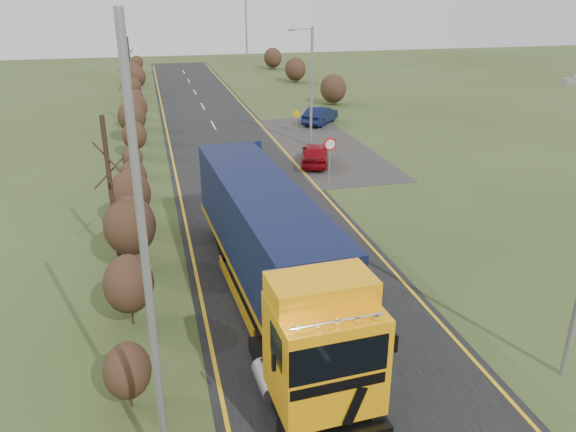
# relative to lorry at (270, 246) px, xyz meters

# --- Properties ---
(ground) EXTENTS (160.00, 160.00, 0.00)m
(ground) POSITION_rel_lorry_xyz_m (1.43, 0.04, -2.31)
(ground) COLOR #34411C
(ground) RESTS_ON ground
(road) EXTENTS (8.00, 120.00, 0.02)m
(road) POSITION_rel_lorry_xyz_m (1.43, 10.04, -2.30)
(road) COLOR black
(road) RESTS_ON ground
(layby) EXTENTS (6.00, 18.00, 0.02)m
(layby) POSITION_rel_lorry_xyz_m (7.93, 20.04, -2.29)
(layby) COLOR #292725
(layby) RESTS_ON ground
(lane_markings) EXTENTS (7.52, 116.00, 0.01)m
(lane_markings) POSITION_rel_lorry_xyz_m (1.43, 9.73, -2.28)
(lane_markings) COLOR yellow
(lane_markings) RESTS_ON road
(hedgerow) EXTENTS (2.24, 102.04, 6.05)m
(hedgerow) POSITION_rel_lorry_xyz_m (-4.56, 7.93, -0.69)
(hedgerow) COLOR #311F16
(hedgerow) RESTS_ON ground
(lorry) EXTENTS (3.14, 14.70, 4.06)m
(lorry) POSITION_rel_lorry_xyz_m (0.00, 0.00, 0.00)
(lorry) COLOR black
(lorry) RESTS_ON ground
(car_red_hatchback) EXTENTS (2.77, 4.34, 1.37)m
(car_red_hatchback) POSITION_rel_lorry_xyz_m (6.23, 15.74, -1.62)
(car_red_hatchback) COLOR maroon
(car_red_hatchback) RESTS_ON ground
(car_blue_sedan) EXTENTS (3.85, 4.19, 1.39)m
(car_blue_sedan) POSITION_rel_lorry_xyz_m (9.89, 26.52, -1.61)
(car_blue_sedan) COLOR black
(car_blue_sedan) RESTS_ON ground
(streetlight_mid) EXTENTS (1.69, 0.18, 7.90)m
(streetlight_mid) POSITION_rel_lorry_xyz_m (7.15, 20.12, 2.02)
(streetlight_mid) COLOR gray
(streetlight_mid) RESTS_ON ground
(streetlight_far) EXTENTS (2.01, 0.19, 9.47)m
(streetlight_far) POSITION_rel_lorry_xyz_m (6.70, 42.39, 2.92)
(streetlight_far) COLOR gray
(streetlight_far) RESTS_ON ground
(left_pole) EXTENTS (0.16, 0.16, 9.88)m
(left_pole) POSITION_rel_lorry_xyz_m (-3.77, -6.71, 2.63)
(left_pole) COLOR gray
(left_pole) RESTS_ON ground
(speed_sign) EXTENTS (0.72, 0.10, 2.62)m
(speed_sign) POSITION_rel_lorry_xyz_m (5.98, 12.06, -0.44)
(speed_sign) COLOR gray
(speed_sign) RESTS_ON ground
(warning_board) EXTENTS (0.69, 0.11, 1.81)m
(warning_board) POSITION_rel_lorry_xyz_m (7.23, 24.01, -1.22)
(warning_board) COLOR gray
(warning_board) RESTS_ON ground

